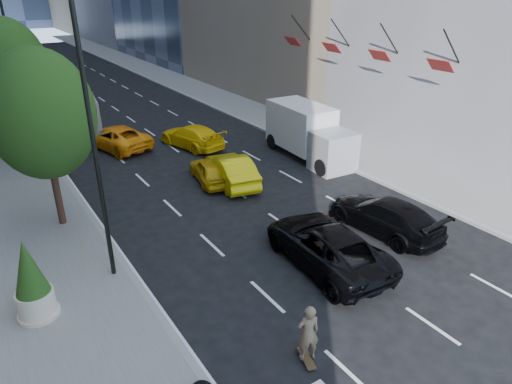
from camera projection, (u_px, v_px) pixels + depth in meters
ground at (323, 273)px, 16.75m from camera, size 160.00×160.00×0.00m
sidewalk_right at (200, 91)px, 44.51m from camera, size 4.00×120.00×0.15m
lamp_near at (96, 120)px, 14.24m from camera, size 2.13×0.22×10.00m
lamp_far at (15, 52)px, 27.94m from camera, size 2.13×0.22×10.00m
tree_near at (41, 115)px, 17.96m from camera, size 4.20×4.20×7.46m
tree_mid at (7, 69)px, 25.43m from camera, size 4.50×4.50×7.99m
facade_flags at (356, 48)px, 27.04m from camera, size 1.85×13.30×2.05m
skateboarder at (308, 336)px, 12.51m from camera, size 0.74×0.60×1.78m
black_sedan_lincoln at (326, 245)px, 17.03m from camera, size 3.06×5.90×1.59m
black_sedan_mercedes at (385, 215)px, 19.28m from camera, size 2.46×5.35×1.52m
taxi_a at (210, 170)px, 24.17m from camera, size 2.22×4.01×1.29m
taxi_b at (232, 170)px, 23.96m from camera, size 2.52×4.88×1.53m
taxi_c at (116, 137)px, 29.07m from camera, size 3.80×5.73×1.46m
taxi_d at (192, 136)px, 29.33m from camera, size 3.09×5.26×1.43m
city_bus at (71, 105)px, 32.91m from camera, size 4.65×12.43×3.38m
box_truck at (309, 133)px, 27.20m from camera, size 2.76×6.59×3.08m
planter_shrub at (31, 281)px, 13.89m from camera, size 1.13×1.13×2.71m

